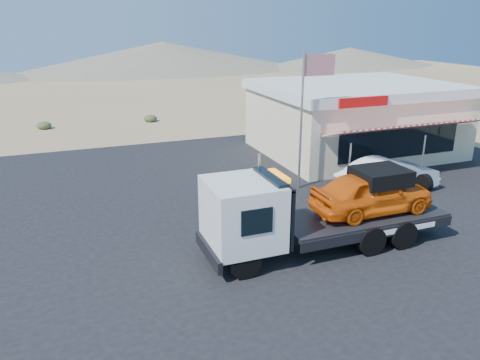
{
  "coord_description": "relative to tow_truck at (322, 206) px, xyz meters",
  "views": [
    {
      "loc": [
        -4.89,
        -13.14,
        7.21
      ],
      "look_at": [
        1.07,
        2.42,
        1.5
      ],
      "focal_mm": 35.0,
      "sensor_mm": 36.0,
      "label": 1
    }
  ],
  "objects": [
    {
      "name": "distant_hills",
      "position": [
        -12.42,
        56.07,
        0.4
      ],
      "size": [
        126.0,
        48.0,
        4.2
      ],
      "color": "#726B59",
      "rests_on": "ground"
    },
    {
      "name": "white_sedan",
      "position": [
        5.22,
        3.26,
        -0.66
      ],
      "size": [
        5.12,
        2.61,
        1.61
      ],
      "primitive_type": "imported",
      "rotation": [
        0.0,
        0.0,
        1.76
      ],
      "color": "white",
      "rests_on": "asphalt_lot"
    },
    {
      "name": "flagpole",
      "position": [
        2.28,
        5.42,
        2.28
      ],
      "size": [
        1.55,
        0.1,
        6.0
      ],
      "color": "#99999E",
      "rests_on": "asphalt_lot"
    },
    {
      "name": "jerky_store",
      "position": [
        7.85,
        9.9,
        0.5
      ],
      "size": [
        10.4,
        9.97,
        3.9
      ],
      "color": "beige",
      "rests_on": "asphalt_lot"
    },
    {
      "name": "tow_truck",
      "position": [
        0.0,
        0.0,
        0.0
      ],
      "size": [
        8.25,
        2.45,
        2.76
      ],
      "color": "black",
      "rests_on": "asphalt_lot"
    },
    {
      "name": "asphalt_lot",
      "position": [
        -0.65,
        3.92,
        -1.48
      ],
      "size": [
        32.0,
        24.0,
        0.02
      ],
      "primitive_type": "cube",
      "color": "black",
      "rests_on": "ground"
    },
    {
      "name": "ground",
      "position": [
        -2.65,
        0.92,
        -1.49
      ],
      "size": [
        120.0,
        120.0,
        0.0
      ],
      "primitive_type": "plane",
      "color": "#907452",
      "rests_on": "ground"
    }
  ]
}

